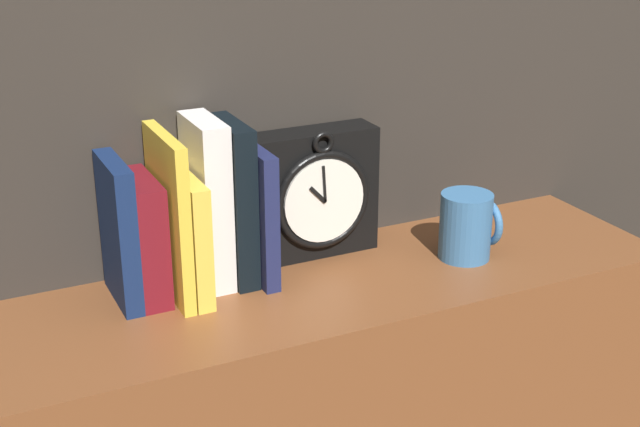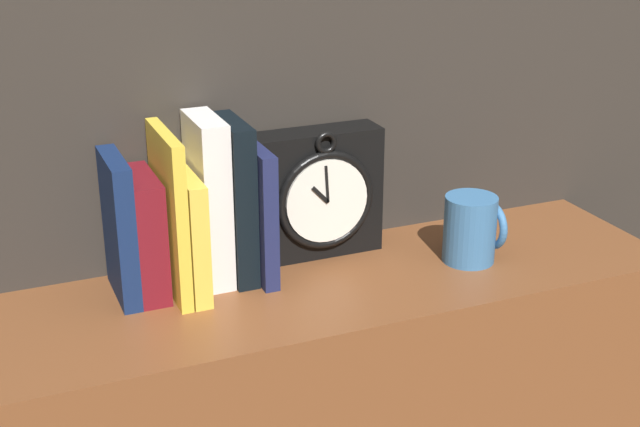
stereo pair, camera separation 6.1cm
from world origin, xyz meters
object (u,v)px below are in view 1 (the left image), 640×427
clock (314,194)px  mug (467,226)px  book_slot1_maroon (144,238)px  book_slot2_yellow (169,217)px  book_slot0_navy (119,232)px  book_slot6_navy (254,212)px  book_slot4_white (207,202)px  book_slot3_yellow (187,234)px  book_slot5_black (233,202)px

clock → mug: bearing=-29.2°
book_slot1_maroon → book_slot2_yellow: size_ratio=0.74×
book_slot0_navy → mug: size_ratio=1.97×
book_slot0_navy → book_slot6_navy: (0.20, -0.01, -0.00)m
book_slot2_yellow → book_slot4_white: bearing=18.0°
book_slot1_maroon → book_slot3_yellow: size_ratio=0.99×
book_slot0_navy → book_slot4_white: size_ratio=0.84×
book_slot2_yellow → book_slot3_yellow: 0.04m
book_slot5_black → mug: size_ratio=2.27×
clock → book_slot3_yellow: (-0.22, -0.04, -0.01)m
book_slot1_maroon → mug: 0.49m
clock → book_slot0_navy: (-0.31, -0.03, 0.00)m
book_slot0_navy → book_slot6_navy: 0.20m
book_slot4_white → mug: size_ratio=2.35×
book_slot3_yellow → mug: book_slot3_yellow is taller
book_slot4_white → book_slot6_navy: book_slot4_white is taller
book_slot3_yellow → mug: bearing=-9.9°
book_slot0_navy → book_slot5_black: (0.17, 0.00, 0.02)m
book_slot3_yellow → book_slot6_navy: size_ratio=0.88×
book_slot1_maroon → clock: bearing=5.6°
book_slot0_navy → book_slot2_yellow: 0.07m
book_slot1_maroon → book_slot3_yellow: 0.06m
clock → book_slot4_white: size_ratio=0.84×
book_slot5_black → book_slot6_navy: size_ratio=1.18×
book_slot4_white → book_slot5_black: bearing=-5.6°
book_slot3_yellow → mug: 0.43m
book_slot2_yellow → book_slot3_yellow: book_slot2_yellow is taller
book_slot2_yellow → book_slot4_white: 0.07m
book_slot3_yellow → book_slot4_white: book_slot4_white is taller
clock → book_slot4_white: book_slot4_white is taller
clock → mug: size_ratio=1.98×
book_slot4_white → book_slot1_maroon: bearing=-176.4°
book_slot2_yellow → mug: 0.46m
clock → book_slot6_navy: size_ratio=1.03×
book_slot0_navy → book_slot3_yellow: bearing=-8.9°
book_slot6_navy → book_slot0_navy: bearing=178.2°
book_slot3_yellow → mug: size_ratio=1.69×
book_slot3_yellow → book_slot5_black: 0.08m
book_slot4_white → book_slot6_navy: bearing=-10.5°
book_slot0_navy → book_slot2_yellow: size_ratio=0.87×
mug → book_slot1_maroon: bearing=169.6°
book_slot0_navy → book_slot5_black: book_slot5_black is taller
clock → book_slot6_navy: 0.12m
book_slot3_yellow → book_slot0_navy: bearing=171.1°
book_slot3_yellow → book_slot4_white: size_ratio=0.72×
book_slot4_white → mug: 0.40m
clock → book_slot1_maroon: clock is taller
book_slot2_yellow → book_slot4_white: book_slot4_white is taller
book_slot0_navy → book_slot2_yellow: (0.07, -0.01, 0.02)m
book_slot6_navy → book_slot2_yellow: bearing=-176.5°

